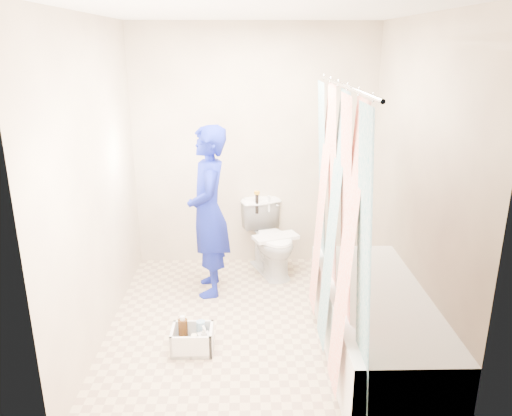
{
  "coord_description": "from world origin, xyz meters",
  "views": [
    {
      "loc": [
        -0.09,
        -3.59,
        2.19
      ],
      "look_at": [
        0.0,
        0.39,
        0.88
      ],
      "focal_mm": 35.0,
      "sensor_mm": 36.0,
      "label": 1
    }
  ],
  "objects_px": {
    "plumber": "(209,212)",
    "cleaning_caddy": "(194,340)",
    "bathtub": "(375,322)",
    "toilet": "(271,239)"
  },
  "relations": [
    {
      "from": "plumber",
      "to": "cleaning_caddy",
      "type": "bearing_deg",
      "value": -9.64
    },
    {
      "from": "plumber",
      "to": "cleaning_caddy",
      "type": "height_order",
      "value": "plumber"
    },
    {
      "from": "bathtub",
      "to": "toilet",
      "type": "height_order",
      "value": "toilet"
    },
    {
      "from": "toilet",
      "to": "plumber",
      "type": "distance_m",
      "value": 0.81
    },
    {
      "from": "plumber",
      "to": "toilet",
      "type": "bearing_deg",
      "value": 118.14
    },
    {
      "from": "bathtub",
      "to": "cleaning_caddy",
      "type": "bearing_deg",
      "value": 176.84
    },
    {
      "from": "toilet",
      "to": "cleaning_caddy",
      "type": "distance_m",
      "value": 1.52
    },
    {
      "from": "toilet",
      "to": "cleaning_caddy",
      "type": "relative_size",
      "value": 2.3
    },
    {
      "from": "plumber",
      "to": "cleaning_caddy",
      "type": "relative_size",
      "value": 5.03
    },
    {
      "from": "bathtub",
      "to": "plumber",
      "type": "distance_m",
      "value": 1.71
    }
  ]
}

